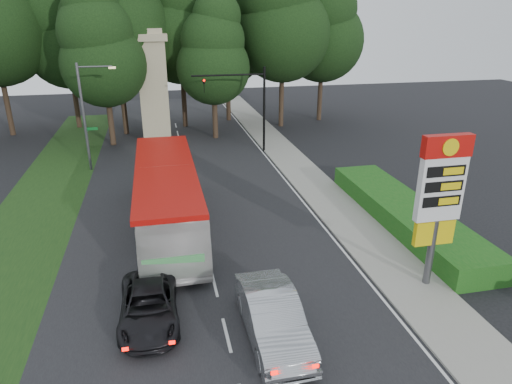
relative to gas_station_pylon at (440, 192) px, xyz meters
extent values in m
plane|color=black|center=(-9.20, -1.99, -4.45)|extent=(120.00, 120.00, 0.00)
cube|color=black|center=(-9.20, 10.01, -4.44)|extent=(14.00, 80.00, 0.02)
cube|color=gray|center=(-0.70, 10.01, -4.39)|extent=(3.00, 80.00, 0.12)
cube|color=#193814|center=(-18.70, 16.01, -4.44)|extent=(5.00, 50.00, 0.02)
cube|color=#165115|center=(2.30, 6.01, -3.85)|extent=(3.00, 14.00, 1.20)
cylinder|color=#59595E|center=(0.00, 0.01, -2.85)|extent=(0.32, 0.32, 3.20)
cube|color=#DEC00B|center=(0.00, 0.01, -1.85)|extent=(1.80, 0.25, 1.10)
cube|color=silver|center=(0.00, 0.01, 0.15)|extent=(2.00, 0.35, 2.80)
cube|color=#AB0D09|center=(0.00, 0.01, 1.95)|extent=(2.10, 0.40, 0.90)
cylinder|color=#DEC00B|center=(0.00, -0.21, 1.95)|extent=(0.70, 0.05, 0.70)
cube|color=black|center=(0.00, -0.18, 0.95)|extent=(1.70, 0.04, 0.45)
cube|color=black|center=(0.00, -0.18, 0.30)|extent=(1.70, 0.04, 0.45)
cube|color=black|center=(0.00, -0.18, -0.35)|extent=(1.70, 0.04, 0.45)
cylinder|color=black|center=(-2.20, 22.01, -0.85)|extent=(0.20, 0.20, 7.20)
cylinder|color=black|center=(-5.20, 22.01, 2.15)|extent=(6.00, 0.14, 0.14)
imported|color=black|center=(-7.20, 22.01, 1.90)|extent=(0.18, 0.22, 1.10)
sphere|color=#FF0C05|center=(-7.20, 21.86, 1.80)|extent=(0.18, 0.18, 0.18)
cylinder|color=#59595E|center=(-16.40, 20.01, -0.45)|extent=(0.20, 0.20, 8.00)
cylinder|color=#59595E|center=(-15.20, 20.01, 3.25)|extent=(2.40, 0.12, 0.12)
cube|color=#FFE599|center=(-14.00, 20.01, 3.15)|extent=(0.50, 0.22, 0.14)
cube|color=#0C591E|center=(-15.95, 20.01, -1.25)|extent=(0.85, 0.04, 0.22)
cube|color=#0C591E|center=(-16.40, 20.46, -1.55)|extent=(0.04, 0.85, 0.22)
cube|color=tan|center=(-11.20, 28.01, 0.05)|extent=(2.50, 2.50, 9.00)
cube|color=tan|center=(-11.20, 28.01, 4.85)|extent=(3.00, 3.00, 0.60)
cube|color=tan|center=(-11.20, 28.01, 5.35)|extent=(2.20, 2.20, 0.50)
cylinder|color=#2D2116|center=(-25.20, 33.01, -1.30)|extent=(0.50, 0.50, 6.30)
cylinder|color=#2D2116|center=(-19.20, 35.01, -1.75)|extent=(0.50, 0.50, 5.40)
sphere|color=black|center=(-19.20, 35.01, 3.80)|extent=(8.40, 8.40, 8.40)
sphere|color=black|center=(-19.20, 35.01, 6.80)|extent=(7.20, 7.20, 7.20)
cylinder|color=#2D2116|center=(-14.20, 31.01, -1.21)|extent=(0.50, 0.50, 6.48)
sphere|color=black|center=(-14.20, 31.01, 5.45)|extent=(10.08, 10.08, 10.08)
cylinder|color=#2D2116|center=(-8.20, 33.01, -1.48)|extent=(0.50, 0.50, 5.94)
sphere|color=black|center=(-8.20, 33.01, 4.63)|extent=(9.24, 9.24, 9.24)
sphere|color=black|center=(-8.20, 33.01, 7.93)|extent=(7.92, 7.92, 7.92)
cylinder|color=#2D2116|center=(-3.20, 35.01, -1.84)|extent=(0.50, 0.50, 5.22)
sphere|color=black|center=(-3.20, 35.01, 3.53)|extent=(8.12, 8.12, 8.12)
sphere|color=black|center=(-3.20, 35.01, 6.43)|extent=(6.96, 6.96, 6.96)
cylinder|color=#2D2116|center=(1.80, 31.01, -1.39)|extent=(0.50, 0.50, 6.12)
sphere|color=black|center=(1.80, 31.01, 4.90)|extent=(9.52, 9.52, 9.52)
cylinder|color=#2D2116|center=(6.80, 33.01, -1.66)|extent=(0.50, 0.50, 5.58)
sphere|color=black|center=(6.80, 33.01, 4.08)|extent=(8.68, 8.68, 8.68)
sphere|color=black|center=(6.80, 33.01, 7.18)|extent=(7.44, 7.44, 7.44)
cylinder|color=#2D2116|center=(-15.20, 27.01, -2.11)|extent=(0.50, 0.50, 4.68)
sphere|color=black|center=(-15.20, 27.01, 2.70)|extent=(7.28, 7.28, 7.28)
sphere|color=black|center=(-15.20, 27.01, 5.30)|extent=(6.24, 6.24, 6.24)
sphere|color=black|center=(-15.20, 27.01, 7.51)|extent=(4.68, 4.68, 4.68)
cylinder|color=#2D2116|center=(-5.70, 27.51, -2.29)|extent=(0.50, 0.50, 4.32)
sphere|color=black|center=(-5.70, 27.51, 2.15)|extent=(6.72, 6.72, 6.72)
sphere|color=black|center=(-5.70, 27.51, 4.55)|extent=(5.76, 5.76, 5.76)
sphere|color=black|center=(-5.70, 27.51, 6.59)|extent=(4.32, 4.32, 4.32)
imported|color=silver|center=(-10.92, 8.11, -2.62)|extent=(3.24, 13.15, 3.65)
imported|color=#A4A7AB|center=(-7.54, -1.98, -3.55)|extent=(1.95, 5.46, 1.79)
imported|color=black|center=(-12.00, 0.09, -3.78)|extent=(2.26, 4.84, 1.34)
camera|label=1|loc=(-11.12, -15.36, 6.84)|focal=32.00mm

